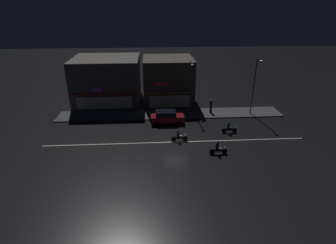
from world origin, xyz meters
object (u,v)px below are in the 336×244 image
object	(u,v)px
streetlamp_west	(191,83)
traffic_cone	(202,120)
pedestrian_on_sidewalk	(211,106)
motorcycle_opposite_lane	(179,136)
motorcycle_following	(229,128)
streetlamp_mid	(255,82)
motorcycle_lead	(218,149)
parked_car_near_kerb	(167,117)

from	to	relation	value
streetlamp_west	traffic_cone	bearing A→B (deg)	-70.25
pedestrian_on_sidewalk	motorcycle_opposite_lane	distance (m)	9.69
motorcycle_following	streetlamp_west	bearing A→B (deg)	116.23
streetlamp_west	traffic_cone	xyz separation A→B (m)	(1.21, -3.37, -4.10)
streetlamp_west	motorcycle_following	world-z (taller)	streetlamp_west
streetlamp_mid	pedestrian_on_sidewalk	distance (m)	6.69
motorcycle_lead	parked_car_near_kerb	bearing A→B (deg)	-65.00
streetlamp_west	motorcycle_opposite_lane	xyz separation A→B (m)	(-2.38, -8.44, -3.74)
streetlamp_west	parked_car_near_kerb	size ratio (longest dim) A/B	1.67
motorcycle_lead	motorcycle_opposite_lane	world-z (taller)	same
streetlamp_west	motorcycle_opposite_lane	bearing A→B (deg)	-105.76
motorcycle_opposite_lane	traffic_cone	xyz separation A→B (m)	(3.59, 5.07, -0.36)
pedestrian_on_sidewalk	motorcycle_opposite_lane	xyz separation A→B (m)	(-5.35, -8.07, -0.44)
motorcycle_opposite_lane	parked_car_near_kerb	bearing A→B (deg)	102.12
streetlamp_west	motorcycle_following	distance (m)	8.57
traffic_cone	motorcycle_opposite_lane	bearing A→B (deg)	-125.32
streetlamp_mid	pedestrian_on_sidewalk	xyz separation A→B (m)	(-5.54, 0.86, -3.65)
pedestrian_on_sidewalk	parked_car_near_kerb	xyz separation A→B (m)	(-6.42, -2.89, -0.20)
streetlamp_west	motorcycle_opposite_lane	size ratio (longest dim) A/B	3.79
parked_car_near_kerb	motorcycle_following	distance (m)	8.09
streetlamp_west	streetlamp_mid	bearing A→B (deg)	-8.21
pedestrian_on_sidewalk	motorcycle_following	xyz separation A→B (m)	(0.92, -6.29, -0.44)
parked_car_near_kerb	traffic_cone	distance (m)	4.70
streetlamp_mid	parked_car_near_kerb	world-z (taller)	streetlamp_mid
streetlamp_mid	motorcycle_following	size ratio (longest dim) A/B	4.13
pedestrian_on_sidewalk	motorcycle_lead	bearing A→B (deg)	-104.51
motorcycle_lead	motorcycle_following	size ratio (longest dim) A/B	1.00
motorcycle_opposite_lane	traffic_cone	world-z (taller)	motorcycle_opposite_lane
streetlamp_mid	pedestrian_on_sidewalk	size ratio (longest dim) A/B	3.95
parked_car_near_kerb	motorcycle_lead	world-z (taller)	parked_car_near_kerb
parked_car_near_kerb	motorcycle_opposite_lane	bearing A→B (deg)	-78.32
pedestrian_on_sidewalk	traffic_cone	xyz separation A→B (m)	(-1.76, -3.00, -0.79)
parked_car_near_kerb	motorcycle_opposite_lane	size ratio (longest dim) A/B	2.26
streetlamp_west	traffic_cone	distance (m)	5.44
streetlamp_west	pedestrian_on_sidewalk	world-z (taller)	streetlamp_west
parked_car_near_kerb	motorcycle_opposite_lane	world-z (taller)	parked_car_near_kerb
motorcycle_opposite_lane	pedestrian_on_sidewalk	bearing A→B (deg)	56.90
parked_car_near_kerb	traffic_cone	world-z (taller)	parked_car_near_kerb
motorcycle_lead	streetlamp_west	bearing A→B (deg)	-88.43
pedestrian_on_sidewalk	traffic_cone	world-z (taller)	pedestrian_on_sidewalk
motorcycle_opposite_lane	traffic_cone	distance (m)	6.22
streetlamp_west	streetlamp_mid	world-z (taller)	streetlamp_mid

